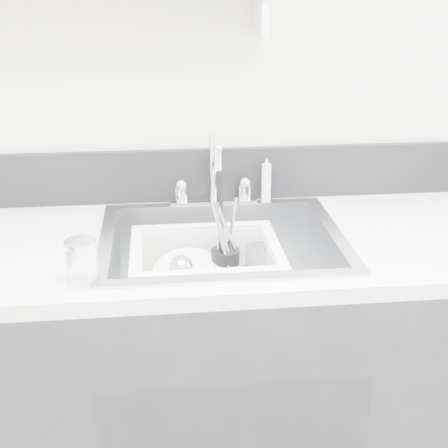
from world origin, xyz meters
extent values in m
cube|color=silver|center=(0.00, 1.49, 1.30)|extent=(3.50, 0.02, 2.60)
cube|color=#262629|center=(0.00, 1.19, 0.44)|extent=(3.20, 0.62, 0.88)
cube|color=white|center=(0.00, 1.19, 0.90)|extent=(3.20, 0.62, 0.04)
cube|color=black|center=(0.00, 1.49, 1.00)|extent=(3.20, 0.02, 0.16)
cube|color=silver|center=(0.00, 1.44, 0.93)|extent=(0.26, 0.06, 0.02)
cylinder|color=silver|center=(-0.10, 1.44, 0.96)|extent=(0.04, 0.04, 0.05)
cylinder|color=silver|center=(0.10, 1.44, 0.96)|extent=(0.04, 0.04, 0.05)
cylinder|color=silver|center=(0.00, 1.44, 1.03)|extent=(0.02, 0.02, 0.20)
cylinder|color=silver|center=(0.00, 1.37, 1.14)|extent=(0.02, 0.15, 0.02)
cylinder|color=white|center=(0.16, 1.44, 0.99)|extent=(0.03, 0.03, 0.14)
cube|color=silver|center=(0.13, 1.42, 1.46)|extent=(0.02, 0.14, 0.10)
cylinder|color=white|center=(-0.08, 1.19, 0.77)|extent=(0.21, 0.21, 0.01)
cylinder|color=white|center=(-0.08, 1.19, 0.79)|extent=(0.20, 0.20, 0.01)
cylinder|color=white|center=(-0.09, 1.19, 0.82)|extent=(0.23, 0.23, 0.08)
cylinder|color=black|center=(0.01, 1.23, 0.82)|extent=(0.08, 0.08, 0.10)
cylinder|color=silver|center=(0.00, 1.24, 0.91)|extent=(0.01, 0.05, 0.20)
cylinder|color=silver|center=(0.03, 1.22, 0.90)|extent=(0.02, 0.04, 0.18)
cylinder|color=black|center=(0.00, 1.24, 0.93)|extent=(0.01, 0.06, 0.22)
cylinder|color=white|center=(0.11, 1.23, 0.82)|extent=(0.07, 0.07, 0.11)
cylinder|color=white|center=(-0.34, 0.98, 0.97)|extent=(0.09, 0.09, 0.10)
imported|color=white|center=(0.06, 1.14, 0.78)|extent=(0.15, 0.15, 0.04)
camera|label=1|loc=(-0.15, -0.31, 1.58)|focal=50.00mm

